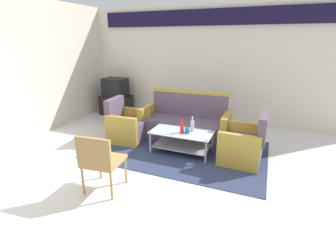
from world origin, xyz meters
TOP-DOWN VIEW (x-y plane):
  - ground_plane at (0.00, 0.00)m, footprint 14.00×14.00m
  - wall_back at (0.00, 3.05)m, footprint 6.52×0.19m
  - rug at (-0.13, 1.00)m, footprint 3.13×2.00m
  - couch at (-0.21, 1.61)m, footprint 1.81×0.76m
  - armchair_left at (-1.28, 1.10)m, footprint 0.74×0.80m
  - armchair_right at (1.03, 1.01)m, footprint 0.73×0.79m
  - coffee_table at (-0.04, 0.93)m, footprint 1.10×0.60m
  - bottle_red at (-0.03, 0.88)m, footprint 0.07×0.07m
  - bottle_clear at (0.12, 1.01)m, footprint 0.07×0.07m
  - cup at (0.07, 0.87)m, footprint 0.08×0.08m
  - tv_stand at (-2.52, 2.55)m, footprint 0.80×0.50m
  - television at (-2.52, 2.55)m, footprint 0.63×0.48m
  - wicker_chair at (-0.63, -0.64)m, footprint 0.53×0.53m

SIDE VIEW (x-z plane):
  - ground_plane at x=0.00m, z-range 0.00..0.00m
  - rug at x=-0.13m, z-range 0.00..0.01m
  - tv_stand at x=-2.52m, z-range 0.00..0.52m
  - coffee_table at x=-0.04m, z-range 0.07..0.47m
  - armchair_left at x=-1.28m, z-range -0.14..0.71m
  - armchair_right at x=1.03m, z-range -0.14..0.71m
  - couch at x=-0.21m, z-range -0.16..0.80m
  - cup at x=0.07m, z-range 0.41..0.51m
  - wicker_chair at x=-0.63m, z-range 0.07..0.91m
  - bottle_red at x=-0.03m, z-range 0.38..0.65m
  - bottle_clear at x=0.12m, z-range 0.38..0.65m
  - television at x=-2.52m, z-range 0.52..1.00m
  - wall_back at x=0.00m, z-range 0.08..2.88m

